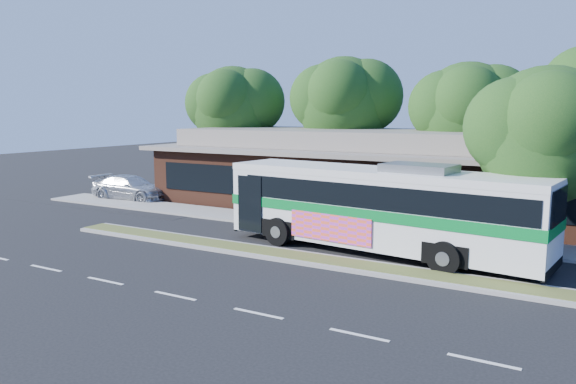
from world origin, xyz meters
TOP-DOWN VIEW (x-y plane):
  - ground at (0.00, 0.00)m, footprint 120.00×120.00m
  - median_strip at (0.00, 0.60)m, footprint 26.00×1.10m
  - sidewalk at (0.00, 6.40)m, footprint 44.00×2.60m
  - parking_lot at (-18.00, 10.00)m, footprint 14.00×12.00m
  - plaza_building at (0.00, 12.99)m, footprint 33.20×11.20m
  - tree_bg_a at (-14.58, 15.14)m, footprint 6.47×5.80m
  - tree_bg_b at (-6.57, 16.14)m, footprint 6.69×6.00m
  - tree_bg_c at (1.40, 15.13)m, footprint 6.24×5.60m
  - transit_bus at (0.51, 2.99)m, footprint 13.08×4.20m
  - sedan at (-17.87, 7.80)m, footprint 5.38×2.46m
  - sidewalk_tree at (6.37, 5.42)m, footprint 5.70×5.11m

SIDE VIEW (x-z plane):
  - ground at x=0.00m, z-range 0.00..0.00m
  - parking_lot at x=-18.00m, z-range 0.00..0.01m
  - sidewalk at x=0.00m, z-range 0.00..0.12m
  - median_strip at x=0.00m, z-range 0.00..0.15m
  - sedan at x=-17.87m, z-range 0.00..1.53m
  - transit_bus at x=0.51m, z-range 0.20..3.82m
  - plaza_building at x=0.00m, z-range -0.10..4.35m
  - sidewalk_tree at x=6.37m, z-range 1.17..8.39m
  - tree_bg_c at x=1.40m, z-range 1.46..9.72m
  - tree_bg_a at x=-14.58m, z-range 1.55..10.18m
  - tree_bg_b at x=-6.57m, z-range 1.64..10.64m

